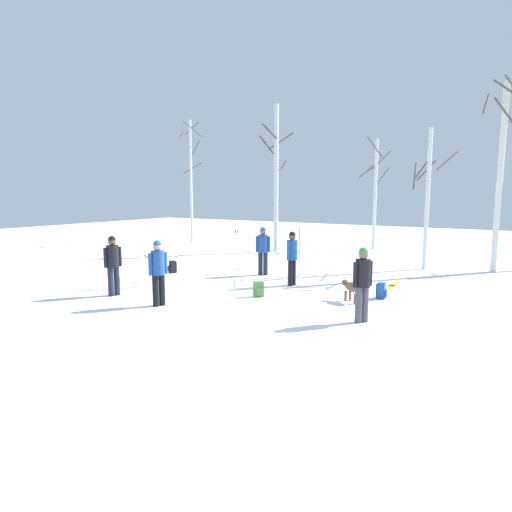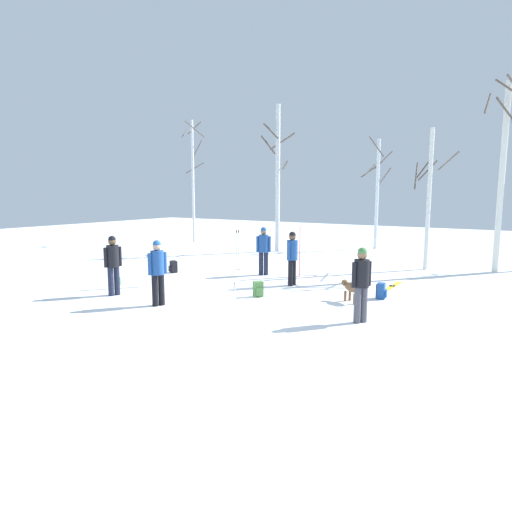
# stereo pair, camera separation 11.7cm
# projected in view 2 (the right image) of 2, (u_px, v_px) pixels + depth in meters

# --- Properties ---
(ground_plane) EXTENTS (60.00, 60.00, 0.00)m
(ground_plane) POSITION_uv_depth(u_px,v_px,m) (225.00, 305.00, 11.62)
(ground_plane) COLOR white
(person_0) EXTENTS (0.34, 0.49, 1.72)m
(person_0) POSITION_uv_depth(u_px,v_px,m) (158.00, 268.00, 11.41)
(person_0) COLOR black
(person_0) RESTS_ON ground_plane
(person_1) EXTENTS (0.34, 0.50, 1.72)m
(person_1) POSITION_uv_depth(u_px,v_px,m) (113.00, 261.00, 12.56)
(person_1) COLOR #1E2338
(person_1) RESTS_ON ground_plane
(person_2) EXTENTS (0.34, 0.52, 1.72)m
(person_2) POSITION_uv_depth(u_px,v_px,m) (292.00, 255.00, 13.90)
(person_2) COLOR black
(person_2) RESTS_ON ground_plane
(person_3) EXTENTS (0.34, 0.46, 1.72)m
(person_3) POSITION_uv_depth(u_px,v_px,m) (361.00, 280.00, 9.90)
(person_3) COLOR #4C4C56
(person_3) RESTS_ON ground_plane
(person_4) EXTENTS (0.48, 0.34, 1.72)m
(person_4) POSITION_uv_depth(u_px,v_px,m) (264.00, 248.00, 15.70)
(person_4) COLOR #1E2338
(person_4) RESTS_ON ground_plane
(dog) EXTENTS (0.79, 0.52, 0.57)m
(dog) POSITION_uv_depth(u_px,v_px,m) (351.00, 288.00, 11.85)
(dog) COLOR brown
(dog) RESTS_ON ground_plane
(ski_pair_planted_0) EXTENTS (0.08, 0.16, 1.78)m
(ski_pair_planted_0) POSITION_uv_depth(u_px,v_px,m) (300.00, 251.00, 15.43)
(ski_pair_planted_0) COLOR red
(ski_pair_planted_0) RESTS_ON ground_plane
(ski_pair_planted_1) EXTENTS (0.02, 0.25, 1.74)m
(ski_pair_planted_1) POSITION_uv_depth(u_px,v_px,m) (141.00, 259.00, 13.72)
(ski_pair_planted_1) COLOR white
(ski_pair_planted_1) RESTS_ON ground_plane
(ski_pair_lying_0) EXTENTS (0.19, 1.84, 0.05)m
(ski_pair_lying_0) POSITION_uv_depth(u_px,v_px,m) (392.00, 287.00, 13.82)
(ski_pair_lying_0) COLOR yellow
(ski_pair_lying_0) RESTS_ON ground_plane
(ski_poles_0) EXTENTS (0.07, 0.25, 1.55)m
(ski_poles_0) POSITION_uv_depth(u_px,v_px,m) (238.00, 250.00, 16.44)
(ski_poles_0) COLOR #B2B2BC
(ski_poles_0) RESTS_ON ground_plane
(backpack_0) EXTENTS (0.35, 0.34, 0.44)m
(backpack_0) POSITION_uv_depth(u_px,v_px,m) (258.00, 289.00, 12.50)
(backpack_0) COLOR #4C7F3F
(backpack_0) RESTS_ON ground_plane
(backpack_1) EXTENTS (0.31, 0.28, 0.44)m
(backpack_1) POSITION_uv_depth(u_px,v_px,m) (381.00, 291.00, 12.25)
(backpack_1) COLOR #1E4C99
(backpack_1) RESTS_ON ground_plane
(backpack_2) EXTENTS (0.32, 0.34, 0.44)m
(backpack_2) POSITION_uv_depth(u_px,v_px,m) (173.00, 267.00, 16.26)
(backpack_2) COLOR black
(backpack_2) RESTS_ON ground_plane
(water_bottle_0) EXTENTS (0.06, 0.06, 0.26)m
(water_bottle_0) POSITION_uv_depth(u_px,v_px,m) (235.00, 287.00, 13.20)
(water_bottle_0) COLOR silver
(water_bottle_0) RESTS_ON ground_plane
(water_bottle_1) EXTENTS (0.06, 0.06, 0.24)m
(water_bottle_1) POSITION_uv_depth(u_px,v_px,m) (120.00, 281.00, 14.09)
(water_bottle_1) COLOR green
(water_bottle_1) RESTS_ON ground_plane
(birch_tree_0) EXTENTS (1.58, 1.58, 7.08)m
(birch_tree_0) POSITION_uv_depth(u_px,v_px,m) (193.00, 178.00, 26.00)
(birch_tree_0) COLOR silver
(birch_tree_0) RESTS_ON ground_plane
(birch_tree_1) EXTENTS (1.37, 1.60, 7.13)m
(birch_tree_1) POSITION_uv_depth(u_px,v_px,m) (278.00, 176.00, 21.71)
(birch_tree_1) COLOR silver
(birch_tree_1) RESTS_ON ground_plane
(birch_tree_2) EXTENTS (1.54, 1.30, 5.74)m
(birch_tree_2) POSITION_uv_depth(u_px,v_px,m) (377.00, 191.00, 22.83)
(birch_tree_2) COLOR silver
(birch_tree_2) RESTS_ON ground_plane
(birch_tree_3) EXTENTS (1.58, 1.57, 5.29)m
(birch_tree_3) POSITION_uv_depth(u_px,v_px,m) (429.00, 197.00, 16.62)
(birch_tree_3) COLOR silver
(birch_tree_3) RESTS_ON ground_plane
(birch_tree_4) EXTENTS (1.50, 1.48, 6.85)m
(birch_tree_4) POSITION_uv_depth(u_px,v_px,m) (502.00, 171.00, 15.86)
(birch_tree_4) COLOR silver
(birch_tree_4) RESTS_ON ground_plane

